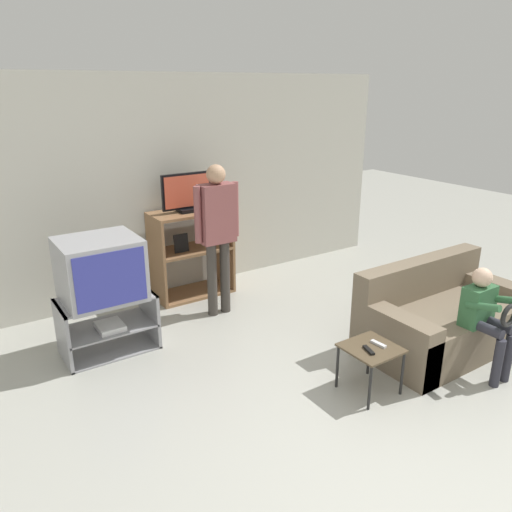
{
  "coord_description": "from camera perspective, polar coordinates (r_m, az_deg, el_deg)",
  "views": [
    {
      "loc": [
        -2.4,
        -1.71,
        2.47
      ],
      "look_at": [
        0.11,
        2.07,
        0.9
      ],
      "focal_mm": 35.0,
      "sensor_mm": 36.0,
      "label": 1
    }
  ],
  "objects": [
    {
      "name": "television_main",
      "position": [
        4.82,
        -17.39,
        -1.45
      ],
      "size": [
        0.71,
        0.64,
        0.58
      ],
      "color": "#9E9EA3",
      "rests_on": "tv_stand"
    },
    {
      "name": "remote_control_black",
      "position": [
        4.22,
        12.75,
        -10.45
      ],
      "size": [
        0.08,
        0.15,
        0.02
      ],
      "primitive_type": "cube",
      "rotation": [
        0.0,
        0.0,
        -0.29
      ],
      "color": "black",
      "rests_on": "snack_table"
    },
    {
      "name": "snack_table",
      "position": [
        4.31,
        12.99,
        -10.74
      ],
      "size": [
        0.42,
        0.42,
        0.42
      ],
      "color": "brown",
      "rests_on": "ground_plane"
    },
    {
      "name": "ground_plane",
      "position": [
        3.85,
        17.14,
        -21.88
      ],
      "size": [
        18.0,
        18.0,
        0.0
      ],
      "primitive_type": "plane",
      "color": "#ADADA3"
    },
    {
      "name": "wall_back",
      "position": [
        6.11,
        -9.92,
        7.77
      ],
      "size": [
        6.4,
        0.06,
        2.6
      ],
      "color": "beige",
      "rests_on": "ground_plane"
    },
    {
      "name": "person_standing_adult",
      "position": [
        5.38,
        -4.46,
        3.46
      ],
      "size": [
        0.53,
        0.2,
        1.68
      ],
      "color": "#3D3833",
      "rests_on": "ground_plane"
    },
    {
      "name": "couch",
      "position": [
        5.26,
        20.41,
        -6.74
      ],
      "size": [
        1.68,
        0.89,
        0.82
      ],
      "color": "#756651",
      "rests_on": "ground_plane"
    },
    {
      "name": "person_seated_child",
      "position": [
        4.79,
        24.8,
        -5.94
      ],
      "size": [
        0.33,
        0.43,
        0.98
      ],
      "color": "#2D2D38",
      "rests_on": "ground_plane"
    },
    {
      "name": "tv_stand",
      "position": [
        5.05,
        -16.54,
        -7.55
      ],
      "size": [
        0.88,
        0.5,
        0.56
      ],
      "color": "#939399",
      "rests_on": "ground_plane"
    },
    {
      "name": "television_flat",
      "position": [
        5.86,
        -7.91,
        7.09
      ],
      "size": [
        0.62,
        0.2,
        0.45
      ],
      "color": "black",
      "rests_on": "media_shelf"
    },
    {
      "name": "media_shelf",
      "position": [
        6.08,
        -7.38,
        0.39
      ],
      "size": [
        0.94,
        0.49,
        1.05
      ],
      "color": "#8E6642",
      "rests_on": "ground_plane"
    },
    {
      "name": "remote_control_white",
      "position": [
        4.33,
        13.82,
        -9.73
      ],
      "size": [
        0.05,
        0.15,
        0.02
      ],
      "primitive_type": "cube",
      "rotation": [
        0.0,
        0.0,
        0.09
      ],
      "color": "silver",
      "rests_on": "snack_table"
    }
  ]
}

